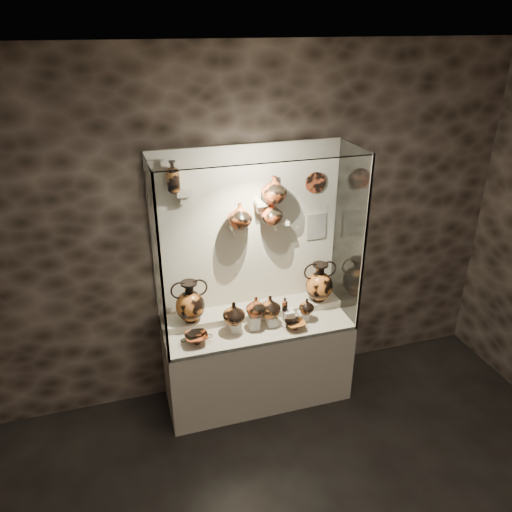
{
  "coord_description": "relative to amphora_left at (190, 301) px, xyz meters",
  "views": [
    {
      "loc": [
        -1.12,
        -1.46,
        3.34
      ],
      "look_at": [
        -0.01,
        2.21,
        1.5
      ],
      "focal_mm": 35.0,
      "sensor_mm": 36.0,
      "label": 1
    }
  ],
  "objects": [
    {
      "name": "bracket_cc",
      "position": [
        0.86,
        0.11,
        0.61
      ],
      "size": [
        0.14,
        0.12,
        0.04
      ],
      "primitive_type": "cube",
      "color": "beige",
      "rests_on": "back_panel"
    },
    {
      "name": "lekythos_tall",
      "position": [
        -0.05,
        0.1,
        1.12
      ],
      "size": [
        0.14,
        0.14,
        0.29
      ],
      "primitive_type": null,
      "rotation": [
        0.0,
        0.0,
        0.32
      ],
      "color": "#C06524",
      "rests_on": "bracket_ul"
    },
    {
      "name": "wall_plate",
      "position": [
        1.2,
        0.15,
        0.92
      ],
      "size": [
        0.19,
        0.02,
        0.19
      ],
      "primitive_type": "cylinder",
      "rotation": [
        1.57,
        0.0,
        0.0
      ],
      "color": "#A44020",
      "rests_on": "back_panel"
    },
    {
      "name": "ovoid_vase_a",
      "position": [
        0.48,
        0.05,
        0.73
      ],
      "size": [
        0.24,
        0.24,
        0.22
      ],
      "primitive_type": "imported",
      "rotation": [
        0.0,
        0.0,
        -0.14
      ],
      "color": "#B2481F",
      "rests_on": "bracket_ca"
    },
    {
      "name": "info_placard",
      "position": [
        1.24,
        0.16,
        0.5
      ],
      "size": [
        0.19,
        0.01,
        0.25
      ],
      "primitive_type": "cube",
      "color": "beige",
      "rests_on": "back_panel"
    },
    {
      "name": "jug_e",
      "position": [
        1.02,
        -0.2,
        -0.11
      ],
      "size": [
        0.18,
        0.18,
        0.14
      ],
      "primitive_type": "imported",
      "rotation": [
        0.0,
        0.0,
        -0.36
      ],
      "color": "#C06524",
      "rests_on": "pedestal_e"
    },
    {
      "name": "ceiling",
      "position": [
        0.58,
        -2.31,
        2.11
      ],
      "size": [
        5.0,
        5.0,
        0.0
      ],
      "primitive_type": "plane",
      "color": "white",
      "rests_on": "wall_back"
    },
    {
      "name": "bracket_ca",
      "position": [
        0.48,
        0.11,
        0.61
      ],
      "size": [
        0.14,
        0.12,
        0.04
      ],
      "primitive_type": "cube",
      "color": "beige",
      "rests_on": "back_panel"
    },
    {
      "name": "bracket_ul",
      "position": [
        0.03,
        0.11,
        0.96
      ],
      "size": [
        0.14,
        0.12,
        0.04
      ],
      "primitive_type": "cube",
      "color": "beige",
      "rests_on": "back_panel"
    },
    {
      "name": "bracket_cb",
      "position": [
        0.68,
        0.11,
        0.81
      ],
      "size": [
        0.1,
        0.12,
        0.04
      ],
      "primitive_type": "cube",
      "color": "beige",
      "rests_on": "back_panel"
    },
    {
      "name": "back_panel",
      "position": [
        0.58,
        0.18,
        0.51
      ],
      "size": [
        1.7,
        0.03,
        1.6
      ],
      "primitive_type": "cube",
      "color": "beige",
      "rests_on": "plinth"
    },
    {
      "name": "pedestal_a",
      "position": [
        0.36,
        -0.18,
        -0.21
      ],
      "size": [
        0.09,
        0.09,
        0.1
      ],
      "primitive_type": "cube",
      "color": "silver",
      "rests_on": "front_tier"
    },
    {
      "name": "jug_b",
      "position": [
        0.55,
        -0.19,
        -0.04
      ],
      "size": [
        0.21,
        0.21,
        0.19
      ],
      "primitive_type": "imported",
      "rotation": [
        0.0,
        0.0,
        0.18
      ],
      "color": "#B2481F",
      "rests_on": "pedestal_b"
    },
    {
      "name": "ovoid_vase_c",
      "position": [
        0.76,
        0.06,
        0.73
      ],
      "size": [
        0.25,
        0.25,
        0.2
      ],
      "primitive_type": "imported",
      "rotation": [
        0.0,
        0.0,
        0.38
      ],
      "color": "#B2481F",
      "rests_on": "bracket_cc"
    },
    {
      "name": "kylix_left",
      "position": [
        -0.0,
        -0.26,
        -0.21
      ],
      "size": [
        0.31,
        0.28,
        0.1
      ],
      "primitive_type": null,
      "rotation": [
        0.0,
        0.0,
        -0.25
      ],
      "color": "#B2481F",
      "rests_on": "front_tier"
    },
    {
      "name": "kylix_right",
      "position": [
        0.88,
        -0.3,
        -0.22
      ],
      "size": [
        0.28,
        0.25,
        0.09
      ],
      "primitive_type": null,
      "rotation": [
        0.0,
        0.0,
        0.3
      ],
      "color": "#C06524",
      "rests_on": "front_tier"
    },
    {
      "name": "pedestal_c",
      "position": [
        0.7,
        -0.18,
        -0.22
      ],
      "size": [
        0.09,
        0.09,
        0.09
      ],
      "primitive_type": "cube",
      "color": "silver",
      "rests_on": "front_tier"
    },
    {
      "name": "frame_post_right",
      "position": [
        1.42,
        -0.42,
        0.51
      ],
      "size": [
        0.02,
        0.02,
        1.6
      ],
      "primitive_type": "cube",
      "color": "gray",
      "rests_on": "plinth"
    },
    {
      "name": "pedestal_b",
      "position": [
        0.53,
        -0.18,
        -0.2
      ],
      "size": [
        0.09,
        0.09,
        0.13
      ],
      "primitive_type": "cube",
      "color": "silver",
      "rests_on": "front_tier"
    },
    {
      "name": "glass_left",
      "position": [
        -0.27,
        -0.13,
        0.51
      ],
      "size": [
        0.01,
        0.6,
        1.6
      ],
      "primitive_type": "cube",
      "color": "white",
      "rests_on": "plinth"
    },
    {
      "name": "jug_a",
      "position": [
        0.34,
        -0.2,
        -0.06
      ],
      "size": [
        0.24,
        0.24,
        0.2
      ],
      "primitive_type": "imported",
      "rotation": [
        0.0,
        0.0,
        -0.24
      ],
      "color": "#C06524",
      "rests_on": "pedestal_a"
    },
    {
      "name": "amphora_left",
      "position": [
        0.0,
        0.0,
        0.0
      ],
      "size": [
        0.4,
        0.4,
        0.39
      ],
      "primitive_type": null,
      "rotation": [
        0.0,
        0.0,
        -0.37
      ],
      "color": "#C06524",
      "rests_on": "rear_tier"
    },
    {
      "name": "pedestal_d",
      "position": [
        0.86,
        -0.18,
        -0.2
      ],
      "size": [
        0.09,
        0.09,
        0.12
      ],
      "primitive_type": "cube",
      "color": "silver",
      "rests_on": "front_tier"
    },
    {
      "name": "glass_right",
      "position": [
        1.43,
        -0.13,
        0.51
      ],
      "size": [
        0.01,
        0.6,
        1.6
      ],
      "primitive_type": "cube",
      "color": "white",
      "rests_on": "plinth"
    },
    {
      "name": "glass_top",
      "position": [
        0.58,
        -0.13,
        1.3
      ],
      "size": [
        1.7,
        0.6,
        0.01
      ],
      "primitive_type": "cube",
      "color": "white",
      "rests_on": "back_panel"
    },
    {
      "name": "frame_post_left",
      "position": [
        -0.26,
        -0.42,
        0.51
      ],
      "size": [
        0.02,
        0.02,
        1.6
      ],
      "primitive_type": "cube",
      "color": "gray",
      "rests_on": "plinth"
    },
    {
      "name": "amphora_right",
      "position": [
        1.23,
        0.0,
        -0.0
      ],
      "size": [
        0.39,
        0.39,
        0.39
      ],
      "primitive_type": null,
      "rotation": [
        0.0,
        0.0,
        0.33
      ],
      "color": "#C06524",
      "rests_on": "rear_tier"
    },
    {
      "name": "front_tier",
      "position": [
        0.58,
        -0.13,
        -0.28
      ],
      "size": [
        1.68,
        0.58,
        0.03
      ],
      "primitive_type": "cube",
      "color": "#BCAC92",
      "rests_on": "plinth"
    },
    {
      "name": "plinth",
      "position": [
        0.58,
        -0.13,
        -0.69
      ],
      "size": [
        1.7,
        0.6,
        0.8
      ],
      "primitive_type": "cube",
      "color": "beige",
      "rests_on": "floor"
    },
    {
      "name": "pedestal_e",
      "position": [
        1.0,
        -0.18,
        -0.22
      ],
      "size": [
        0.09,
        0.09,
        0.08
      ],
      "primitive_type": "cube",
      "color": "silver",
      "rests_on": "front_tier"
    },
    {
      "name": "jug_c",
      "position": [
        0.68,
        -0.17,
        -0.07
      ],
      "size": [
        0.24,
        0.24,
        0.2
      ],
      "primitive_type": "imported",
      "rotation": [
        0.0,
        0.0,
        0.3
      ],
      "color": "#C06524",
      "rests_on": "pedestal_c"
    },
    {
      "name": "wall_back",
      "position": [
        0.58,
        0.19,
        0.51
      ],
      "size": [
        5.0,
        0.02,
        3.2
      ],
      "primitive_type": "cube",
      "color": "black",
      "rests_on": "ground"
    },
    {
      "name": "glass_front",
      "position": [
        0.58,
        -0.43,
        0.51
      ],
      "size": [
        1.7,
        0.01,
        1.6
      ],
      "primitive_type": "cube",
      "color": "white",
      "rests_on": "plinth"
    },
    {
      "name": "rear_tier",
      "position": [
        0.58,
        0.04,
        -0.24
      ],
      "size": [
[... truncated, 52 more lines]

